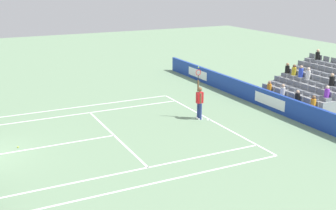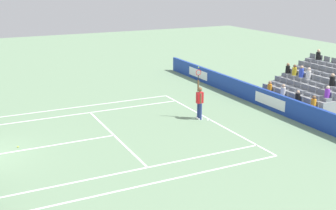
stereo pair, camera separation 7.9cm
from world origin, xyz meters
The scene contains 12 objects.
line_baseline centered at (0.00, -11.89, 0.00)m, with size 10.97×0.10×0.01m, color white.
line_service centered at (0.00, -6.40, 0.00)m, with size 8.23×0.10×0.01m, color white.
line_centre_service centered at (0.00, -3.20, 0.00)m, with size 0.10×6.40×0.01m, color white.
line_singles_sideline_left centered at (4.12, -5.95, 0.00)m, with size 0.10×11.89×0.01m, color white.
line_singles_sideline_right centered at (-4.12, -5.95, 0.00)m, with size 0.10×11.89×0.01m, color white.
line_doubles_sideline_left centered at (5.49, -5.95, 0.00)m, with size 0.10×11.89×0.01m, color white.
line_doubles_sideline_right centered at (-5.49, -5.95, 0.00)m, with size 0.10×11.89×0.01m, color white.
line_centre_mark centered at (0.00, -11.79, 0.00)m, with size 0.10×0.20×0.01m, color white.
sponsor_barrier centered at (0.00, -16.02, 0.54)m, with size 24.89×0.22×1.09m.
tennis_player centered at (0.39, -11.44, 0.99)m, with size 0.52×0.38×2.85m.
stadium_stand centered at (0.00, -19.58, 0.83)m, with size 4.96×4.75×2.99m.
loose_tennis_ball centered at (0.43, -1.97, 0.03)m, with size 0.07×0.07×0.07m, color #D1E533.
Camera 2 is at (-18.69, -0.18, 7.36)m, focal length 45.53 mm.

